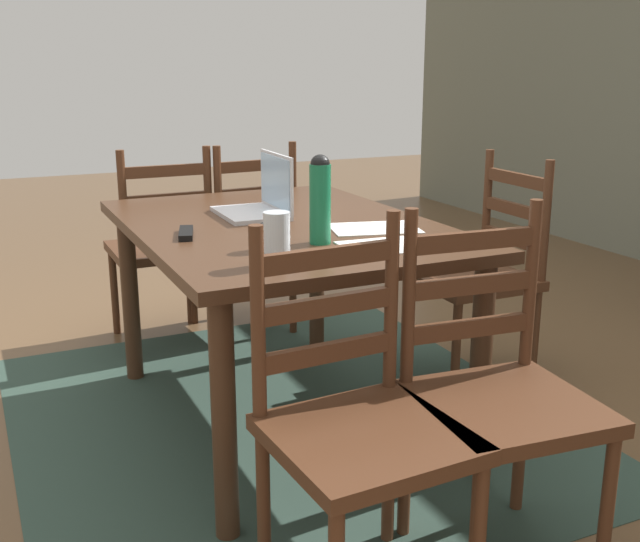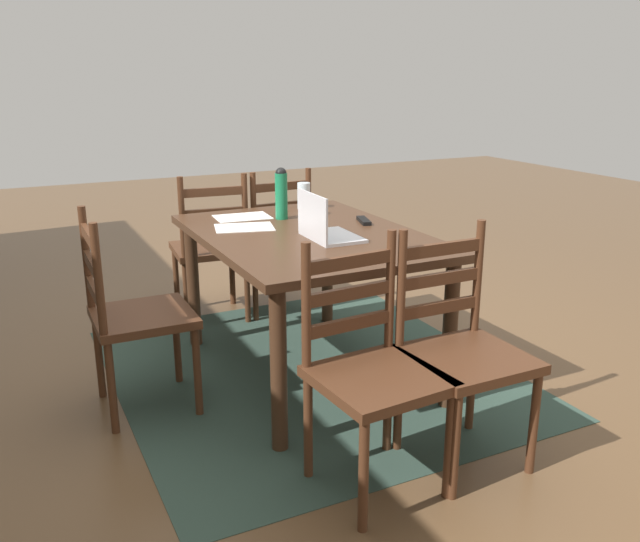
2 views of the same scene
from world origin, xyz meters
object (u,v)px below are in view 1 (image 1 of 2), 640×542
object	(u,v)px
chair_right_near	(359,427)
chair_left_near	(161,249)
water_bottle	(320,198)
laptop	(262,199)
tv_remote	(186,233)
chair_left_far	(244,241)
computer_mouse	(272,226)
chair_right_far	(498,396)
dining_table	(281,248)
chair_far_head	(480,275)
drinking_glass	(277,239)

from	to	relation	value
chair_right_near	chair_left_near	bearing A→B (deg)	179.93
chair_right_near	water_bottle	bearing A→B (deg)	162.99
chair_left_near	chair_right_near	size ratio (longest dim) A/B	1.00
laptop	tv_remote	size ratio (longest dim) A/B	1.91
chair_left_far	chair_left_near	bearing A→B (deg)	-89.98
laptop	computer_mouse	size ratio (longest dim) A/B	3.25
chair_left_near	water_bottle	xyz separation A→B (m)	(1.35, 0.20, 0.44)
water_bottle	chair_right_far	bearing A→B (deg)	18.47
dining_table	chair_far_head	distance (m)	0.90
dining_table	computer_mouse	distance (m)	0.18
chair_far_head	laptop	distance (m)	0.97
chair_left_near	water_bottle	distance (m)	1.43
chair_right_near	computer_mouse	world-z (taller)	chair_right_near
chair_left_far	chair_right_near	world-z (taller)	same
chair_left_near	water_bottle	bearing A→B (deg)	8.24
computer_mouse	tv_remote	world-z (taller)	computer_mouse
drinking_glass	computer_mouse	world-z (taller)	drinking_glass
chair_right_near	tv_remote	xyz separation A→B (m)	(-0.92, -0.16, 0.31)
chair_left_far	laptop	size ratio (longest dim) A/B	2.92
chair_far_head	water_bottle	bearing A→B (deg)	-68.49
tv_remote	computer_mouse	bearing A→B (deg)	8.80
chair_left_near	chair_far_head	world-z (taller)	same
dining_table	chair_left_far	xyz separation A→B (m)	(-1.00, 0.21, -0.20)
drinking_glass	tv_remote	xyz separation A→B (m)	(-0.47, -0.13, -0.07)
chair_far_head	drinking_glass	bearing A→B (deg)	-63.89
computer_mouse	chair_right_near	bearing A→B (deg)	3.17
laptop	drinking_glass	bearing A→B (deg)	-17.49
chair_left_far	chair_far_head	distance (m)	1.20
chair_left_far	chair_right_near	xyz separation A→B (m)	(1.99, -0.41, 0.00)
tv_remote	chair_right_near	bearing A→B (deg)	-63.63
water_bottle	computer_mouse	xyz separation A→B (m)	(-0.24, -0.07, -0.13)
chair_left_near	chair_far_head	bearing A→B (deg)	47.39
chair_right_near	drinking_glass	xyz separation A→B (m)	(-0.45, -0.03, 0.37)
dining_table	chair_right_far	world-z (taller)	chair_right_far
chair_far_head	chair_right_far	bearing A→B (deg)	-34.04
drinking_glass	chair_left_far	bearing A→B (deg)	164.11
laptop	drinking_glass	world-z (taller)	laptop
computer_mouse	chair_left_near	bearing A→B (deg)	-161.89
chair_left_near	tv_remote	world-z (taller)	chair_left_near
chair_right_far	computer_mouse	xyz separation A→B (m)	(-0.88, -0.28, 0.31)
computer_mouse	tv_remote	xyz separation A→B (m)	(-0.04, -0.29, -0.01)
tv_remote	chair_left_near	bearing A→B (deg)	98.13
laptop	drinking_glass	distance (m)	0.74
dining_table	chair_right_near	distance (m)	1.04
laptop	water_bottle	world-z (taller)	water_bottle
chair_far_head	chair_left_near	bearing A→B (deg)	-132.61
chair_right_near	drinking_glass	bearing A→B (deg)	-176.66
chair_left_far	chair_right_near	bearing A→B (deg)	-11.70
chair_left_far	chair_left_near	world-z (taller)	same
chair_left_near	dining_table	bearing A→B (deg)	11.55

